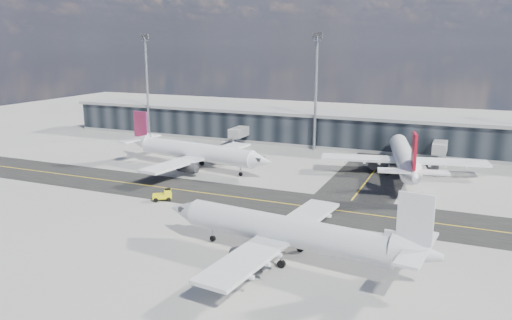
# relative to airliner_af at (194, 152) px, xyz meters

# --- Properties ---
(ground) EXTENTS (300.00, 300.00, 0.00)m
(ground) POSITION_rel_airliner_af_xyz_m (18.18, -19.16, -3.73)
(ground) COLOR gray
(ground) RESTS_ON ground
(taxiway_lanes) EXTENTS (180.00, 63.00, 0.03)m
(taxiway_lanes) POSITION_rel_airliner_af_xyz_m (22.09, -8.42, -3.72)
(taxiway_lanes) COLOR black
(taxiway_lanes) RESTS_ON ground
(terminal_concourse) EXTENTS (152.00, 19.80, 8.80)m
(terminal_concourse) POSITION_rel_airliner_af_xyz_m (18.22, 35.78, 0.37)
(terminal_concourse) COLOR black
(terminal_concourse) RESTS_ON ground
(floodlight_masts) EXTENTS (102.50, 0.70, 28.90)m
(floodlight_masts) POSITION_rel_airliner_af_xyz_m (18.18, 28.84, 11.88)
(floodlight_masts) COLOR gray
(floodlight_masts) RESTS_ON ground
(airliner_af) EXTENTS (38.03, 32.57, 11.28)m
(airliner_af) POSITION_rel_airliner_af_xyz_m (0.00, 0.00, 0.00)
(airliner_af) COLOR white
(airliner_af) RESTS_ON ground
(airliner_redtail) EXTENTS (33.58, 39.13, 11.65)m
(airliner_redtail) POSITION_rel_airliner_af_xyz_m (42.19, 11.42, 0.12)
(airliner_redtail) COLOR white
(airliner_redtail) RESTS_ON ground
(airliner_near) EXTENTS (36.82, 31.46, 10.90)m
(airliner_near) POSITION_rel_airliner_af_xyz_m (34.16, -35.82, -0.13)
(airliner_near) COLOR silver
(airliner_near) RESTS_ON ground
(baggage_tug) EXTENTS (3.55, 3.01, 2.03)m
(baggage_tug) POSITION_rel_airliner_af_xyz_m (6.46, -21.76, -2.71)
(baggage_tug) COLOR #FEF60D
(baggage_tug) RESTS_ON ground
(service_van) EXTENTS (2.63, 5.63, 1.56)m
(service_van) POSITION_rel_airliner_af_xyz_m (42.05, 15.60, -2.95)
(service_van) COLOR white
(service_van) RESTS_ON ground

